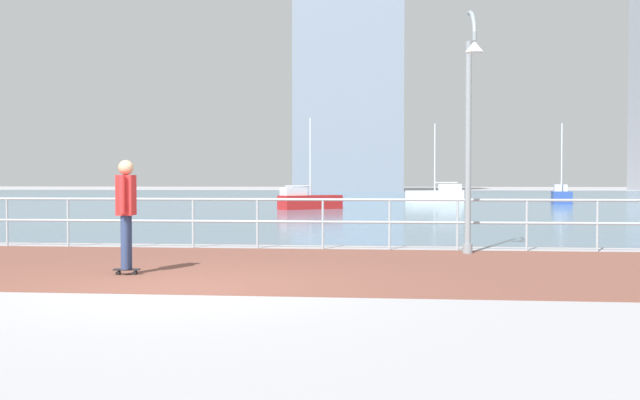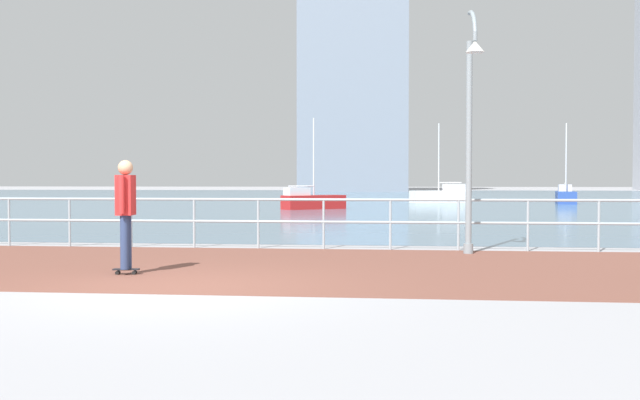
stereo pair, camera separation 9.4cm
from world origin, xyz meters
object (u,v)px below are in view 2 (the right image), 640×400
Objects in this scene: skateboarder at (126,206)px; sailboat_ivory at (441,195)px; sailboat_teal at (312,200)px; sailboat_red at (566,196)px; lamppost at (471,119)px.

sailboat_ivory reaches higher than skateboarder.
sailboat_teal reaches higher than skateboarder.
skateboarder is at bearing -112.50° from sailboat_red.
lamppost is 32.91m from sailboat_ivory.
sailboat_ivory is (1.39, 32.81, -2.15)m from lamppost.
sailboat_ivory is (6.96, 36.40, -0.57)m from skateboarder.
lamppost reaches higher than sailboat_teal.
sailboat_ivory is 1.03× the size of sailboat_red.
skateboarder is at bearing -147.23° from lamppost.
sailboat_ivory is at bearing 57.98° from sailboat_teal.
sailboat_red is 1.09× the size of sailboat_teal.
sailboat_ivory is 13.36m from sailboat_teal.
skateboarder is 25.08m from sailboat_teal.
lamppost is at bearing -105.90° from sailboat_red.
sailboat_red is at bearing -8.91° from sailboat_ivory.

